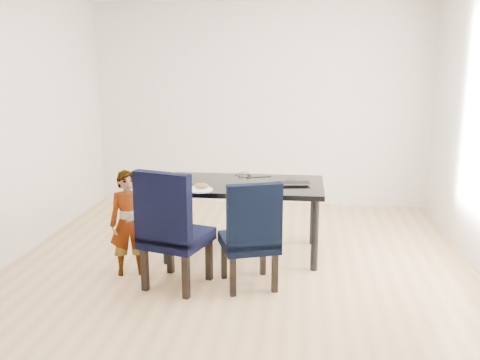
# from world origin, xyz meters

# --- Properties ---
(floor) EXTENTS (4.50, 5.00, 0.01)m
(floor) POSITION_xyz_m (0.00, 0.00, -0.01)
(floor) COLOR tan
(floor) RESTS_ON ground
(wall_back) EXTENTS (4.50, 0.01, 2.70)m
(wall_back) POSITION_xyz_m (0.00, 2.50, 1.35)
(wall_back) COLOR white
(wall_back) RESTS_ON ground
(wall_front) EXTENTS (4.50, 0.01, 2.70)m
(wall_front) POSITION_xyz_m (0.00, -2.50, 1.35)
(wall_front) COLOR white
(wall_front) RESTS_ON ground
(wall_left) EXTENTS (0.01, 5.00, 2.70)m
(wall_left) POSITION_xyz_m (-2.25, 0.00, 1.35)
(wall_left) COLOR white
(wall_left) RESTS_ON ground
(dining_table) EXTENTS (1.60, 0.90, 0.75)m
(dining_table) POSITION_xyz_m (0.00, 0.50, 0.38)
(dining_table) COLOR black
(dining_table) RESTS_ON floor
(chair_left) EXTENTS (0.65, 0.66, 1.07)m
(chair_left) POSITION_xyz_m (-0.49, -0.35, 0.54)
(chair_left) COLOR black
(chair_left) RESTS_ON floor
(chair_right) EXTENTS (0.60, 0.62, 0.97)m
(chair_right) POSITION_xyz_m (0.13, -0.28, 0.49)
(chair_right) COLOR black
(chair_right) RESTS_ON floor
(child) EXTENTS (0.42, 0.35, 0.99)m
(child) POSITION_xyz_m (-0.99, -0.15, 0.49)
(child) COLOR #E25D13
(child) RESTS_ON floor
(plate) EXTENTS (0.27, 0.27, 0.01)m
(plate) POSITION_xyz_m (-0.38, 0.15, 0.76)
(plate) COLOR white
(plate) RESTS_ON dining_table
(sandwich) EXTENTS (0.15, 0.10, 0.06)m
(sandwich) POSITION_xyz_m (-0.37, 0.16, 0.79)
(sandwich) COLOR olive
(sandwich) RESTS_ON plate
(laptop) EXTENTS (0.38, 0.28, 0.03)m
(laptop) POSITION_xyz_m (0.48, 0.53, 0.76)
(laptop) COLOR black
(laptop) RESTS_ON dining_table
(cable_tangle) EXTENTS (0.16, 0.16, 0.01)m
(cable_tangle) POSITION_xyz_m (-0.01, 0.76, 0.75)
(cable_tangle) COLOR black
(cable_tangle) RESTS_ON dining_table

